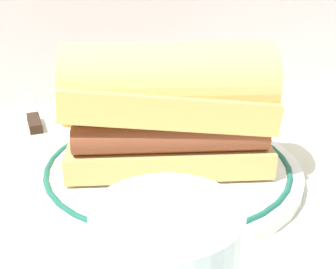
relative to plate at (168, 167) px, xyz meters
The scene contains 4 objects.
ground_plane 0.04m from the plate, 129.52° to the right, with size 1.50×1.50×0.00m, color beige.
plate is the anchor object (origin of this frame).
sausage_sandwich 0.07m from the plate, 90.00° to the right, with size 0.22×0.14×0.12m.
butter_knife 0.25m from the plate, 121.68° to the left, with size 0.03×0.16×0.01m.
Camera 1 is at (-0.09, -0.35, 0.21)m, focal length 45.37 mm.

